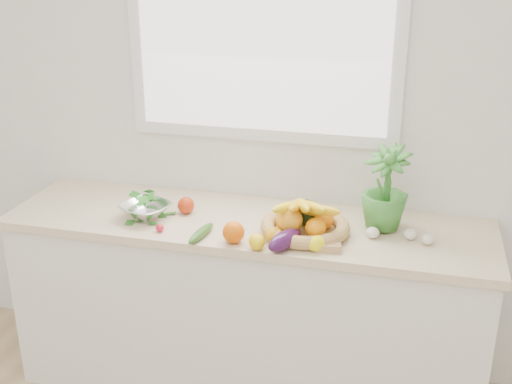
% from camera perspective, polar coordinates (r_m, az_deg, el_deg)
% --- Properties ---
extents(back_wall, '(4.50, 0.02, 2.70)m').
position_cam_1_polar(back_wall, '(3.08, 0.61, 7.39)').
color(back_wall, white).
rests_on(back_wall, ground).
extents(counter_cabinet, '(2.20, 0.58, 0.86)m').
position_cam_1_polar(counter_cabinet, '(3.17, -0.80, -10.27)').
color(counter_cabinet, silver).
rests_on(counter_cabinet, ground).
extents(countertop, '(2.24, 0.62, 0.04)m').
position_cam_1_polar(countertop, '(2.96, -0.84, -2.84)').
color(countertop, beige).
rests_on(countertop, counter_cabinet).
extents(window_frame, '(1.30, 0.03, 1.10)m').
position_cam_1_polar(window_frame, '(3.00, 0.56, 14.77)').
color(window_frame, white).
rests_on(window_frame, back_wall).
extents(window_pane, '(1.18, 0.01, 0.98)m').
position_cam_1_polar(window_pane, '(2.98, 0.47, 14.73)').
color(window_pane, white).
rests_on(window_pane, window_frame).
extents(orange_loose, '(0.11, 0.11, 0.09)m').
position_cam_1_polar(orange_loose, '(2.72, -2.01, -3.61)').
color(orange_loose, '#DD5906').
rests_on(orange_loose, countertop).
extents(lemon_a, '(0.07, 0.09, 0.07)m').
position_cam_1_polar(lemon_a, '(2.72, 1.60, -3.88)').
color(lemon_a, orange).
rests_on(lemon_a, countertop).
extents(lemon_b, '(0.11, 0.11, 0.07)m').
position_cam_1_polar(lemon_b, '(2.66, 5.41, -4.57)').
color(lemon_b, '#FDF00D').
rests_on(lemon_b, countertop).
extents(lemon_c, '(0.09, 0.10, 0.07)m').
position_cam_1_polar(lemon_c, '(2.67, 0.08, -4.44)').
color(lemon_c, yellow).
rests_on(lemon_c, countertop).
extents(apple, '(0.09, 0.09, 0.08)m').
position_cam_1_polar(apple, '(3.03, -6.24, -1.19)').
color(apple, '#B92E0E').
rests_on(apple, countertop).
extents(ginger, '(0.11, 0.06, 0.03)m').
position_cam_1_polar(ginger, '(2.67, 6.45, -4.96)').
color(ginger, tan).
rests_on(ginger, countertop).
extents(garlic_a, '(0.07, 0.07, 0.05)m').
position_cam_1_polar(garlic_a, '(2.83, 13.56, -3.66)').
color(garlic_a, white).
rests_on(garlic_a, countertop).
extents(garlic_b, '(0.07, 0.07, 0.05)m').
position_cam_1_polar(garlic_b, '(2.81, 10.33, -3.57)').
color(garlic_b, white).
rests_on(garlic_b, countertop).
extents(garlic_c, '(0.07, 0.07, 0.05)m').
position_cam_1_polar(garlic_c, '(2.81, 15.02, -4.08)').
color(garlic_c, white).
rests_on(garlic_c, countertop).
extents(eggplant, '(0.15, 0.21, 0.08)m').
position_cam_1_polar(eggplant, '(2.67, 2.58, -4.29)').
color(eggplant, '#36103D').
rests_on(eggplant, countertop).
extents(cucumber, '(0.07, 0.22, 0.04)m').
position_cam_1_polar(cucumber, '(2.78, -4.90, -3.65)').
color(cucumber, '#2B5B1A').
rests_on(cucumber, countertop).
extents(radish, '(0.04, 0.04, 0.04)m').
position_cam_1_polar(radish, '(2.86, -8.55, -3.18)').
color(radish, red).
rests_on(radish, countertop).
extents(potted_herb, '(0.27, 0.27, 0.37)m').
position_cam_1_polar(potted_herb, '(2.84, 11.43, 0.44)').
color(potted_herb, '#397F2E').
rests_on(potted_herb, countertop).
extents(fruit_basket, '(0.50, 0.50, 0.19)m').
position_cam_1_polar(fruit_basket, '(2.80, 4.33, -2.68)').
color(fruit_basket, tan).
rests_on(fruit_basket, countertop).
extents(colander_with_spinach, '(0.28, 0.28, 0.12)m').
position_cam_1_polar(colander_with_spinach, '(2.99, -9.81, -1.26)').
color(colander_with_spinach, white).
rests_on(colander_with_spinach, countertop).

